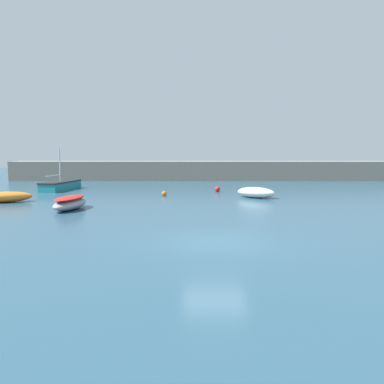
# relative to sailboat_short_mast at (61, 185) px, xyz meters

# --- Properties ---
(ground_plane) EXTENTS (120.00, 120.00, 0.20)m
(ground_plane) POSITION_rel_sailboat_short_mast_xyz_m (12.87, -18.99, -0.52)
(ground_plane) COLOR #284C60
(harbor_breakwater) EXTENTS (44.88, 3.15, 2.25)m
(harbor_breakwater) POSITION_rel_sailboat_short_mast_xyz_m (12.87, 11.31, 0.71)
(harbor_breakwater) COLOR gray
(harbor_breakwater) RESTS_ON ground_plane
(sailboat_short_mast) EXTENTS (2.46, 4.92, 3.80)m
(sailboat_short_mast) POSITION_rel_sailboat_short_mast_xyz_m (0.00, 0.00, 0.00)
(sailboat_short_mast) COLOR teal
(sailboat_short_mast) RESTS_ON ground_plane
(rowboat_with_red_cover) EXTENTS (1.86, 3.47, 0.82)m
(rowboat_with_red_cover) POSITION_rel_sailboat_short_mast_xyz_m (4.50, -11.03, -0.01)
(rowboat_with_red_cover) COLOR gray
(rowboat_with_red_cover) RESTS_ON ground_plane
(rowboat_white_midwater) EXTENTS (3.30, 2.93, 0.80)m
(rowboat_white_midwater) POSITION_rel_sailboat_short_mast_xyz_m (16.74, -5.29, -0.02)
(rowboat_white_midwater) COLOR white
(rowboat_white_midwater) RESTS_ON ground_plane
(rowboat_blue_near) EXTENTS (3.75, 2.52, 0.74)m
(rowboat_blue_near) POSITION_rel_sailboat_short_mast_xyz_m (-1.03, -8.00, -0.05)
(rowboat_blue_near) COLOR orange
(rowboat_blue_near) RESTS_ON ground_plane
(mooring_buoy_red) EXTENTS (0.46, 0.46, 0.46)m
(mooring_buoy_red) POSITION_rel_sailboat_short_mast_xyz_m (14.07, -1.36, -0.19)
(mooring_buoy_red) COLOR red
(mooring_buoy_red) RESTS_ON ground_plane
(mooring_buoy_orange) EXTENTS (0.38, 0.38, 0.38)m
(mooring_buoy_orange) POSITION_rel_sailboat_short_mast_xyz_m (9.69, -4.28, -0.23)
(mooring_buoy_orange) COLOR orange
(mooring_buoy_orange) RESTS_ON ground_plane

